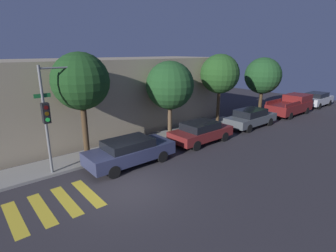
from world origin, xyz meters
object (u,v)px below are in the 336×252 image
at_px(sedan_middle, 201,132).
at_px(tree_midblock, 170,85).
at_px(sedan_tail_of_row, 317,99).
at_px(sedan_near_corner, 130,151).
at_px(tree_far_end, 220,74).
at_px(pickup_truck, 291,105).
at_px(tree_near_corner, 81,82).
at_px(sedan_far_end, 251,118).
at_px(tree_behind_truck, 263,76).
at_px(traffic_light_pole, 55,104).

xyz_separation_m(sedan_middle, tree_midblock, (-0.75, 2.16, 2.78)).
bearing_deg(sedan_tail_of_row, tree_midblock, 173.37).
distance_m(sedan_near_corner, tree_far_end, 10.29).
bearing_deg(tree_midblock, tree_far_end, 0.00).
relative_size(sedan_near_corner, pickup_truck, 0.88).
distance_m(tree_near_corner, tree_far_end, 10.91).
relative_size(sedan_middle, sedan_tail_of_row, 0.97).
bearing_deg(sedan_far_end, sedan_middle, -180.00).
height_order(sedan_near_corner, tree_midblock, tree_midblock).
distance_m(pickup_truck, tree_midblock, 13.28).
bearing_deg(tree_near_corner, sedan_tail_of_row, -5.04).
bearing_deg(tree_behind_truck, sedan_near_corner, -172.17).
bearing_deg(tree_near_corner, sedan_far_end, -10.01).
xyz_separation_m(pickup_truck, tree_midblock, (-12.84, 2.16, 2.62)).
distance_m(traffic_light_pole, tree_near_corner, 2.00).
relative_size(tree_near_corner, tree_behind_truck, 1.10).
height_order(tree_midblock, tree_far_end, tree_far_end).
bearing_deg(pickup_truck, tree_far_end, 164.58).
height_order(tree_near_corner, tree_far_end, tree_near_corner).
height_order(pickup_truck, tree_midblock, tree_midblock).
height_order(sedan_near_corner, tree_far_end, tree_far_end).
xyz_separation_m(tree_near_corner, tree_far_end, (10.91, 0.00, -0.20)).
xyz_separation_m(sedan_far_end, tree_midblock, (-6.33, 2.16, 2.76)).
relative_size(sedan_near_corner, sedan_far_end, 0.99).
height_order(sedan_tail_of_row, tree_behind_truck, tree_behind_truck).
xyz_separation_m(traffic_light_pole, tree_behind_truck, (18.70, 0.89, 0.07)).
distance_m(sedan_middle, pickup_truck, 12.09).
xyz_separation_m(pickup_truck, tree_near_corner, (-18.74, 2.16, 3.29)).
xyz_separation_m(sedan_far_end, tree_behind_truck, (4.86, 2.16, 2.73)).
bearing_deg(tree_midblock, tree_behind_truck, 0.00).
relative_size(sedan_tail_of_row, tree_near_corner, 0.77).
bearing_deg(sedan_far_end, tree_far_end, 121.47).
bearing_deg(sedan_middle, sedan_far_end, 0.00).
relative_size(tree_midblock, tree_far_end, 0.93).
bearing_deg(pickup_truck, sedan_tail_of_row, -0.00).
bearing_deg(tree_behind_truck, traffic_light_pole, -177.27).
bearing_deg(tree_near_corner, sedan_near_corner, -57.43).
height_order(traffic_light_pole, tree_behind_truck, tree_behind_truck).
distance_m(pickup_truck, tree_near_corner, 19.15).
height_order(tree_near_corner, tree_behind_truck, tree_near_corner).
height_order(tree_midblock, tree_behind_truck, tree_behind_truck).
distance_m(sedan_tail_of_row, tree_far_end, 14.10).
bearing_deg(tree_behind_truck, sedan_tail_of_row, -16.29).
height_order(sedan_far_end, tree_behind_truck, tree_behind_truck).
relative_size(traffic_light_pole, sedan_far_end, 1.10).
bearing_deg(tree_behind_truck, tree_midblock, 180.00).
distance_m(sedan_far_end, tree_far_end, 4.10).
relative_size(sedan_near_corner, tree_behind_truck, 0.90).
bearing_deg(sedan_middle, traffic_light_pole, 171.27).
bearing_deg(sedan_near_corner, pickup_truck, 0.00).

